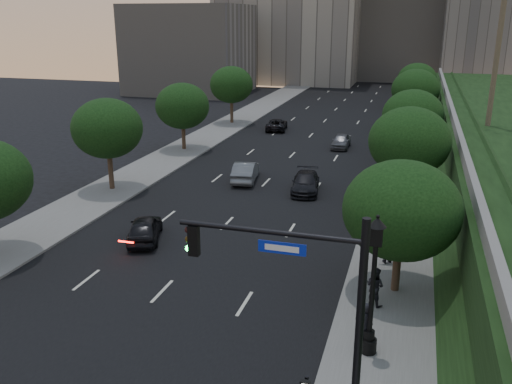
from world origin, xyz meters
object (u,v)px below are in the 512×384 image
(sedan_mid_left, at_px, (246,171))
(pedestrian_c, at_px, (389,245))
(sedan_near_left, at_px, (145,228))
(pedestrian_a, at_px, (364,326))
(street_lamp, at_px, (372,292))
(pedestrian_b, at_px, (375,286))
(sedan_far_left, at_px, (277,124))
(traffic_signal_mast, at_px, (321,322))
(sedan_far_right, at_px, (341,141))
(sedan_near_right, at_px, (306,183))

(sedan_mid_left, bearing_deg, pedestrian_c, 124.23)
(sedan_near_left, xyz_separation_m, pedestrian_a, (12.97, -7.40, 0.40))
(street_lamp, height_order, pedestrian_b, street_lamp)
(sedan_near_left, bearing_deg, pedestrian_c, 162.38)
(sedan_far_left, bearing_deg, traffic_signal_mast, 97.85)
(pedestrian_a, height_order, pedestrian_b, pedestrian_a)
(sedan_near_left, relative_size, sedan_mid_left, 0.90)
(sedan_near_left, distance_m, sedan_far_left, 32.55)
(traffic_signal_mast, bearing_deg, pedestrian_c, 83.52)
(street_lamp, relative_size, sedan_far_right, 1.41)
(sedan_far_left, bearing_deg, pedestrian_c, 105.61)
(pedestrian_b, distance_m, pedestrian_c, 4.50)
(traffic_signal_mast, distance_m, sedan_near_right, 23.87)
(traffic_signal_mast, bearing_deg, sedan_mid_left, 112.35)
(pedestrian_a, bearing_deg, sedan_near_right, -91.18)
(sedan_near_left, bearing_deg, pedestrian_b, 143.30)
(sedan_far_left, xyz_separation_m, pedestrian_c, (14.07, -32.00, 0.47))
(street_lamp, bearing_deg, sedan_far_left, 109.03)
(pedestrian_b, bearing_deg, pedestrian_a, 117.87)
(street_lamp, distance_m, pedestrian_b, 3.98)
(traffic_signal_mast, relative_size, sedan_far_left, 1.53)
(sedan_near_left, relative_size, sedan_near_right, 0.90)
(sedan_mid_left, bearing_deg, sedan_near_right, 155.60)
(traffic_signal_mast, distance_m, pedestrian_c, 12.64)
(traffic_signal_mast, relative_size, pedestrian_b, 4.00)
(sedan_near_left, distance_m, pedestrian_a, 14.94)
(sedan_far_right, bearing_deg, traffic_signal_mast, -82.79)
(street_lamp, bearing_deg, sedan_near_right, 108.26)
(sedan_far_left, distance_m, pedestrian_a, 42.21)
(sedan_far_right, height_order, pedestrian_a, pedestrian_a)
(street_lamp, distance_m, sedan_far_right, 34.07)
(street_lamp, bearing_deg, sedan_mid_left, 118.93)
(sedan_far_left, distance_m, pedestrian_c, 34.96)
(sedan_mid_left, xyz_separation_m, sedan_near_right, (4.98, -1.37, -0.09))
(sedan_far_left, distance_m, sedan_far_right, 10.45)
(street_lamp, relative_size, pedestrian_c, 2.96)
(pedestrian_c, bearing_deg, pedestrian_b, 60.58)
(sedan_near_right, distance_m, sedan_far_right, 14.58)
(sedan_near_right, bearing_deg, sedan_near_left, -129.03)
(sedan_mid_left, xyz_separation_m, pedestrian_a, (11.02, -20.15, 0.35))
(pedestrian_b, relative_size, pedestrian_c, 0.92)
(sedan_mid_left, distance_m, sedan_near_right, 5.17)
(sedan_near_left, xyz_separation_m, sedan_near_right, (6.93, 11.38, -0.04))
(traffic_signal_mast, height_order, pedestrian_c, traffic_signal_mast)
(sedan_near_right, bearing_deg, pedestrian_a, -79.84)
(traffic_signal_mast, height_order, sedan_far_left, traffic_signal_mast)
(street_lamp, distance_m, sedan_near_left, 15.33)
(sedan_mid_left, relative_size, pedestrian_b, 2.64)
(sedan_near_left, height_order, sedan_far_left, sedan_near_left)
(traffic_signal_mast, relative_size, pedestrian_a, 3.63)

